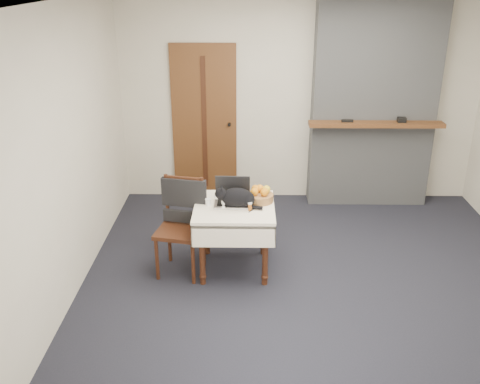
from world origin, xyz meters
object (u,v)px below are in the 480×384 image
(cream_jar, at_px, (208,202))
(pill_bottle, at_px, (250,206))
(fruit_basket, at_px, (260,195))
(door, at_px, (204,123))
(cat, at_px, (238,198))
(side_table, at_px, (234,216))
(laptop, at_px, (232,197))
(chair, at_px, (182,212))

(cream_jar, relative_size, pill_bottle, 0.78)
(pill_bottle, bearing_deg, fruit_basket, 66.30)
(door, relative_size, cat, 4.26)
(door, xyz_separation_m, pill_bottle, (0.58, -1.99, -0.26))
(cream_jar, xyz_separation_m, pill_bottle, (0.41, -0.12, 0.01))
(side_table, bearing_deg, fruit_basket, 24.63)
(side_table, bearing_deg, door, 102.84)
(laptop, bearing_deg, cat, -62.74)
(fruit_basket, bearing_deg, side_table, -155.37)
(door, xyz_separation_m, laptop, (0.41, -1.81, -0.24))
(cream_jar, distance_m, fruit_basket, 0.52)
(door, relative_size, chair, 2.07)
(door, distance_m, chair, 1.90)
(side_table, bearing_deg, laptop, 105.90)
(laptop, relative_size, cat, 0.74)
(pill_bottle, bearing_deg, chair, 169.27)
(pill_bottle, height_order, chair, chair)
(cream_jar, relative_size, chair, 0.07)
(door, bearing_deg, laptop, -77.29)
(laptop, height_order, fruit_basket, laptop)
(cat, xyz_separation_m, pill_bottle, (0.12, -0.07, -0.05))
(chair, bearing_deg, fruit_basket, 18.84)
(side_table, distance_m, fruit_basket, 0.33)
(chair, bearing_deg, side_table, 9.66)
(laptop, height_order, pill_bottle, laptop)
(cat, height_order, fruit_basket, cat)
(cream_jar, bearing_deg, cat, -9.27)
(side_table, relative_size, chair, 0.81)
(cat, bearing_deg, door, 98.19)
(side_table, height_order, cat, cat)
(door, height_order, chair, door)
(cream_jar, bearing_deg, door, 95.31)
(pill_bottle, relative_size, fruit_basket, 0.31)
(cat, height_order, cream_jar, cat)
(fruit_basket, bearing_deg, door, 111.04)
(side_table, xyz_separation_m, pill_bottle, (0.15, -0.11, 0.16))
(fruit_basket, bearing_deg, laptop, -171.62)
(side_table, xyz_separation_m, laptop, (-0.02, 0.07, 0.18))
(door, xyz_separation_m, fruit_basket, (0.68, -1.77, -0.24))
(cream_jar, bearing_deg, fruit_basket, 11.66)
(cream_jar, bearing_deg, side_table, -2.39)
(pill_bottle, xyz_separation_m, fruit_basket, (0.10, 0.22, 0.02))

